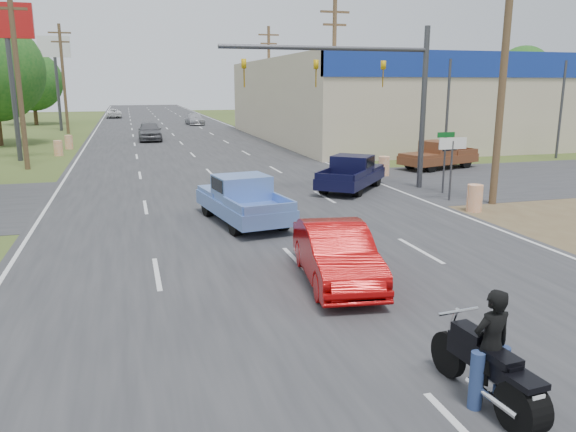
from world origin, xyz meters
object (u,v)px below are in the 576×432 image
object	(u,v)px
red_convertible	(336,254)
distant_car_silver	(195,119)
motorcycle	(492,375)
navy_pickup	(352,173)
rider	(491,352)
distant_car_grey	(150,131)
distant_car_white	(114,114)
brown_pickup	(437,155)
blue_pickup	(242,199)

from	to	relation	value
red_convertible	distant_car_silver	distance (m)	54.76
red_convertible	motorcycle	distance (m)	5.58
navy_pickup	distant_car_silver	world-z (taller)	navy_pickup
red_convertible	rider	xyz separation A→B (m)	(0.25, -5.51, 0.16)
motorcycle	distant_car_grey	bearing A→B (deg)	89.02
distant_car_silver	distant_car_white	bearing A→B (deg)	114.61
distant_car_grey	distant_car_white	world-z (taller)	distant_car_grey
brown_pickup	navy_pickup	bearing A→B (deg)	106.24
red_convertible	navy_pickup	world-z (taller)	navy_pickup
brown_pickup	distant_car_silver	size ratio (longest dim) A/B	1.12
rider	brown_pickup	world-z (taller)	rider
blue_pickup	distant_car_white	size ratio (longest dim) A/B	1.14
rider	navy_pickup	xyz separation A→B (m)	(4.67, 16.56, -0.07)
distant_car_silver	distant_car_white	world-z (taller)	distant_car_silver
navy_pickup	brown_pickup	bearing A→B (deg)	74.20
motorcycle	distant_car_white	size ratio (longest dim) A/B	0.53
rider	blue_pickup	xyz separation A→B (m)	(-1.21, 11.98, -0.03)
blue_pickup	distant_car_grey	world-z (taller)	blue_pickup
rider	distant_car_grey	world-z (taller)	rider
red_convertible	rider	distance (m)	5.51
brown_pickup	distant_car_silver	bearing A→B (deg)	-4.88
motorcycle	blue_pickup	distance (m)	12.11
brown_pickup	distant_car_silver	world-z (taller)	brown_pickup
red_convertible	rider	bearing A→B (deg)	-79.71
brown_pickup	blue_pickup	bearing A→B (deg)	108.20
blue_pickup	distant_car_silver	world-z (taller)	blue_pickup
red_convertible	rider	size ratio (longest dim) A/B	2.46
red_convertible	brown_pickup	world-z (taller)	brown_pickup
distant_car_silver	brown_pickup	bearing A→B (deg)	-81.40
distant_car_silver	red_convertible	bearing A→B (deg)	-97.31
motorcycle	rider	world-z (taller)	rider
rider	distant_car_silver	xyz separation A→B (m)	(2.85, 60.17, -0.21)
rider	navy_pickup	bearing A→B (deg)	-110.79
rider	distant_car_grey	xyz separation A→B (m)	(-2.97, 41.92, -0.06)
blue_pickup	distant_car_white	distance (m)	65.38
red_convertible	brown_pickup	size ratio (longest dim) A/B	0.84
distant_car_grey	distant_car_white	distance (m)	35.40
motorcycle	distant_car_silver	size ratio (longest dim) A/B	0.54
motorcycle	distant_car_grey	size ratio (longest dim) A/B	0.51
motorcycle	distant_car_white	bearing A→B (deg)	89.73
navy_pickup	brown_pickup	size ratio (longest dim) A/B	0.94
distant_car_grey	distant_car_white	bearing A→B (deg)	95.81
blue_pickup	brown_pickup	xyz separation A→B (m)	(12.81, 9.22, -0.04)
motorcycle	navy_pickup	size ratio (longest dim) A/B	0.50
navy_pickup	distant_car_grey	bearing A→B (deg)	147.19
navy_pickup	distant_car_silver	distance (m)	43.65
distant_car_white	motorcycle	bearing A→B (deg)	92.38
motorcycle	blue_pickup	size ratio (longest dim) A/B	0.46
motorcycle	navy_pickup	distance (m)	17.27
navy_pickup	brown_pickup	xyz separation A→B (m)	(6.94, 4.64, 0.00)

